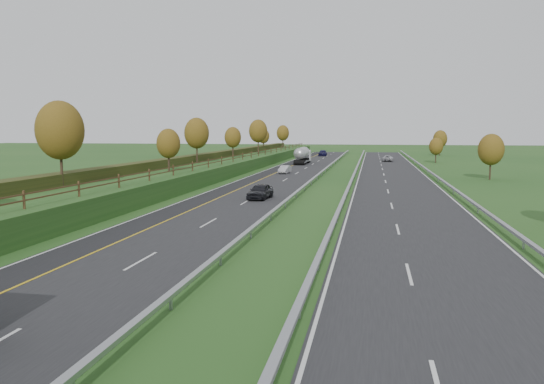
{
  "coord_description": "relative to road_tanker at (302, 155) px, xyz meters",
  "views": [
    {
      "loc": [
        13.34,
        -15.06,
        7.01
      ],
      "look_at": [
        5.67,
        25.59,
        2.2
      ],
      "focal_mm": 35.0,
      "sensor_mm": 36.0,
      "label": 1
    }
  ],
  "objects": [
    {
      "name": "car_small_far",
      "position": [
        1.07,
        35.15,
        -1.04
      ],
      "size": [
        2.3,
        5.43,
        1.56
      ],
      "primitive_type": "imported",
      "rotation": [
        0.0,
        0.0,
        0.02
      ],
      "color": "#13133B",
      "rests_on": "near_carriageway"
    },
    {
      "name": "near_carriageway",
      "position": [
        1.1,
        -36.2,
        -1.84
      ],
      "size": [
        10.5,
        200.0,
        0.04
      ],
      "primitive_type": "cube",
      "color": "black",
      "rests_on": "ground"
    },
    {
      "name": "lane_markings",
      "position": [
        7.51,
        -36.32,
        -1.81
      ],
      "size": [
        26.75,
        200.0,
        0.01
      ],
      "color": "silver",
      "rests_on": "near_carriageway"
    },
    {
      "name": "car_oncoming",
      "position": [
        17.94,
        12.17,
        -1.12
      ],
      "size": [
        2.5,
        5.11,
        1.4
      ],
      "primitive_type": "imported",
      "rotation": [
        0.0,
        0.0,
        3.1
      ],
      "color": "#B9BABE",
      "rests_on": "far_carriageway"
    },
    {
      "name": "ground",
      "position": [
        9.1,
        -41.2,
        -1.86
      ],
      "size": [
        400.0,
        400.0,
        0.0
      ],
      "primitive_type": "plane",
      "color": "#234B1B",
      "rests_on": "ground"
    },
    {
      "name": "embankment_left",
      "position": [
        -11.9,
        -36.2,
        -0.86
      ],
      "size": [
        12.0,
        200.0,
        2.0
      ],
      "primitive_type": "cube",
      "color": "#234B1B",
      "rests_on": "ground"
    },
    {
      "name": "car_dark_near",
      "position": [
        3.26,
        -58.5,
        -1.04
      ],
      "size": [
        2.26,
        4.75,
        1.57
      ],
      "primitive_type": "imported",
      "rotation": [
        0.0,
        0.0,
        -0.09
      ],
      "color": "black",
      "rests_on": "near_carriageway"
    },
    {
      "name": "trees_far",
      "position": [
        30.9,
        -6.99,
        2.38
      ],
      "size": [
        8.45,
        118.6,
        7.12
      ],
      "color": "#2D2116",
      "rests_on": "ground"
    },
    {
      "name": "outer_barrier_far",
      "position": [
        23.4,
        -36.2,
        -1.25
      ],
      "size": [
        0.32,
        200.0,
        0.71
      ],
      "color": "#95979D",
      "rests_on": "ground"
    },
    {
      "name": "trees_left",
      "position": [
        -11.54,
        -39.57,
        4.51
      ],
      "size": [
        6.64,
        164.3,
        7.66
      ],
      "color": "#2D2116",
      "rests_on": "embankment_left"
    },
    {
      "name": "hard_shoulder",
      "position": [
        -2.65,
        -36.2,
        -1.84
      ],
      "size": [
        3.0,
        200.0,
        0.04
      ],
      "primitive_type": "cube",
      "color": "black",
      "rests_on": "ground"
    },
    {
      "name": "median_barrier_far",
      "position": [
        11.9,
        -36.2,
        -1.25
      ],
      "size": [
        0.32,
        200.0,
        0.71
      ],
      "color": "#95979D",
      "rests_on": "ground"
    },
    {
      "name": "fence_left",
      "position": [
        -7.4,
        -36.61,
        0.87
      ],
      "size": [
        0.12,
        189.06,
        1.2
      ],
      "color": "#422B19",
      "rests_on": "embankment_left"
    },
    {
      "name": "median_barrier_near",
      "position": [
        6.8,
        -36.2,
        -1.25
      ],
      "size": [
        0.32,
        200.0,
        0.71
      ],
      "color": "#95979D",
      "rests_on": "ground"
    },
    {
      "name": "road_tanker",
      "position": [
        0.0,
        0.0,
        0.0
      ],
      "size": [
        2.4,
        11.22,
        3.46
      ],
      "color": "silver",
      "rests_on": "near_carriageway"
    },
    {
      "name": "far_carriageway",
      "position": [
        17.6,
        -36.2,
        -1.84
      ],
      "size": [
        10.5,
        200.0,
        0.04
      ],
      "primitive_type": "cube",
      "color": "black",
      "rests_on": "ground"
    },
    {
      "name": "hedge_left",
      "position": [
        -13.9,
        -36.2,
        0.69
      ],
      "size": [
        2.2,
        180.0,
        1.1
      ],
      "primitive_type": "cube",
      "color": "#293214",
      "rests_on": "embankment_left"
    },
    {
      "name": "car_silver_mid",
      "position": [
        0.46,
        -25.92,
        -1.18
      ],
      "size": [
        1.76,
        4.04,
        1.29
      ],
      "primitive_type": "imported",
      "rotation": [
        0.0,
        0.0,
        -0.1
      ],
      "color": "#B2B2B7",
      "rests_on": "near_carriageway"
    }
  ]
}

